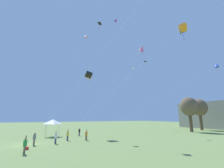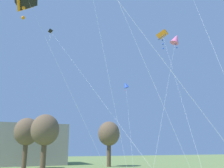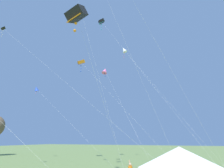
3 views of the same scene
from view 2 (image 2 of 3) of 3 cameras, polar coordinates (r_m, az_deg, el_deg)
The scene contains 8 objects.
distant_building at distance 63.63m, azimuth -21.51°, elevation -12.74°, with size 22.78×12.64×9.07m, color gray.
tree_near_right at distance 54.43m, azimuth -0.70°, elevation -11.40°, with size 4.62×4.62×9.32m.
tree_far_left at distance 43.13m, azimuth -15.06°, elevation -10.23°, with size 4.58×4.58×9.24m.
tree_far_centre at distance 51.01m, azimuth -18.93°, elevation -10.39°, with size 4.66×4.66×9.40m.
kite_orange_box_0 at distance 34.76m, azimuth 11.43°, elevation 10.97°, with size 11.12×18.96×19.37m.
kite_blue_diamond_1 at distance 41.06m, azimuth 3.18°, elevation -0.27°, with size 10.85×23.16×14.39m.
kite_black_delta_5 at distance 32.35m, azimuth -13.64°, elevation 11.19°, with size 4.34×21.33×18.36m.
kite_pink_diamond_7 at distance 26.71m, azimuth 14.34°, elevation 9.91°, with size 10.31×9.84×15.31m.
Camera 2 is at (-6.70, -4.48, 3.85)m, focal length 40.00 mm.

